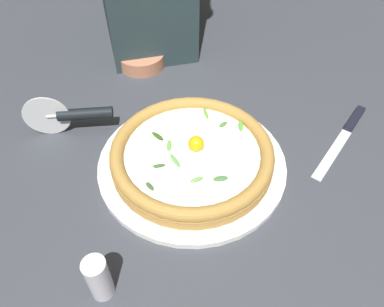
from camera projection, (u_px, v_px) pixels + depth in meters
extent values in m
cube|color=#353940|center=(211.00, 186.00, 0.66)|extent=(2.40, 2.40, 0.03)
cylinder|color=white|center=(192.00, 163.00, 0.67)|extent=(0.33, 0.33, 0.01)
cylinder|color=#AE7E3D|center=(192.00, 158.00, 0.66)|extent=(0.28, 0.28, 0.02)
torus|color=#AA7E3B|center=(192.00, 151.00, 0.65)|extent=(0.28, 0.28, 0.02)
cylinder|color=#EEE6C2|center=(192.00, 153.00, 0.65)|extent=(0.24, 0.24, 0.00)
ellipsoid|color=white|center=(197.00, 150.00, 0.65)|extent=(0.07, 0.06, 0.01)
sphere|color=#FCB012|center=(196.00, 144.00, 0.64)|extent=(0.03, 0.03, 0.03)
ellipsoid|color=#53964B|center=(175.00, 161.00, 0.63)|extent=(0.03, 0.01, 0.01)
ellipsoid|color=#3F6D3C|center=(220.00, 179.00, 0.60)|extent=(0.02, 0.03, 0.01)
ellipsoid|color=#5F9C3A|center=(206.00, 113.00, 0.71)|extent=(0.03, 0.01, 0.01)
ellipsoid|color=#4F9B3C|center=(169.00, 146.00, 0.66)|extent=(0.02, 0.02, 0.01)
ellipsoid|color=#3A5B32|center=(150.00, 186.00, 0.59)|extent=(0.02, 0.01, 0.01)
ellipsoid|color=#58A04A|center=(197.00, 180.00, 0.60)|extent=(0.01, 0.02, 0.01)
ellipsoid|color=#437D38|center=(223.00, 124.00, 0.69)|extent=(0.01, 0.02, 0.00)
ellipsoid|color=#32652D|center=(159.00, 166.00, 0.62)|extent=(0.01, 0.02, 0.01)
ellipsoid|color=#509E35|center=(241.00, 126.00, 0.69)|extent=(0.03, 0.02, 0.01)
ellipsoid|color=#2E5A20|center=(157.00, 136.00, 0.67)|extent=(0.03, 0.02, 0.01)
cylinder|color=#B57354|center=(141.00, 59.00, 0.88)|extent=(0.11, 0.11, 0.03)
cylinder|color=silver|center=(47.00, 116.00, 0.70)|extent=(0.03, 0.08, 0.09)
cylinder|color=silver|center=(52.00, 116.00, 0.70)|extent=(0.01, 0.02, 0.01)
cylinder|color=black|center=(85.00, 114.00, 0.70)|extent=(0.06, 0.10, 0.02)
cube|color=silver|center=(332.00, 154.00, 0.69)|extent=(0.09, 0.14, 0.00)
cube|color=black|center=(355.00, 119.00, 0.75)|extent=(0.05, 0.08, 0.01)
cylinder|color=silver|center=(99.00, 278.00, 0.49)|extent=(0.03, 0.03, 0.08)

